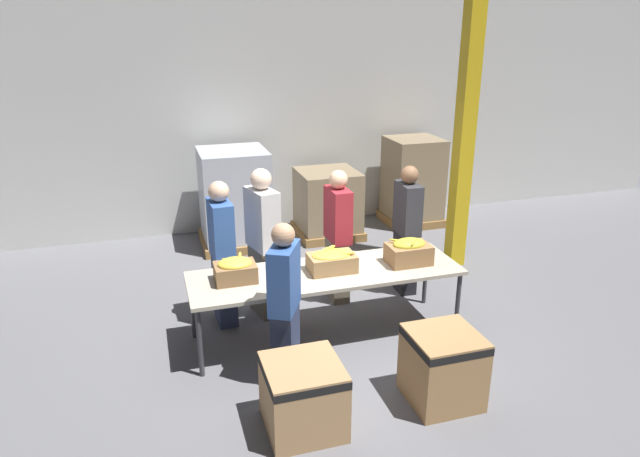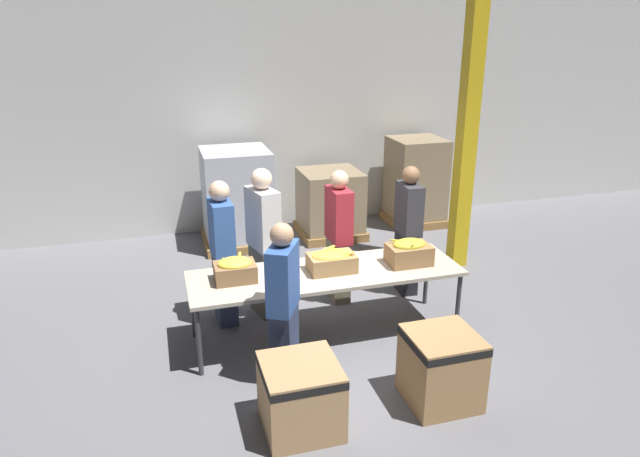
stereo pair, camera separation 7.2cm
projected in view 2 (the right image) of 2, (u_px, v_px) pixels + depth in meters
ground_plane at (326, 335)px, 6.28m from camera, size 30.00×30.00×0.00m
wall_back at (257, 106)px, 9.03m from camera, size 16.00×0.08×4.00m
sorting_table at (326, 275)px, 6.04m from camera, size 2.89×0.88×0.76m
banana_box_0 at (235, 269)px, 5.78m from camera, size 0.42×0.33×0.26m
banana_box_1 at (332, 261)px, 6.01m from camera, size 0.49×0.32×0.25m
banana_box_2 at (409, 252)px, 6.18m from camera, size 0.46×0.32×0.29m
volunteer_0 at (339, 237)px, 6.84m from camera, size 0.23×0.44×1.64m
volunteer_1 at (283, 305)px, 5.24m from camera, size 0.39×0.48×1.59m
volunteer_2 at (223, 254)px, 6.31m from camera, size 0.25×0.46×1.66m
volunteer_3 at (408, 231)px, 7.06m from camera, size 0.25×0.45×1.63m
volunteer_4 at (264, 244)px, 6.48m from camera, size 0.34×0.51×1.75m
donation_bin_0 at (301, 394)px, 4.74m from camera, size 0.63×0.63×0.61m
donation_bin_1 at (441, 366)px, 5.07m from camera, size 0.61×0.61×0.67m
support_pillar at (468, 123)px, 7.46m from camera, size 0.21×0.21×4.00m
pallet_stack_0 at (237, 198)px, 8.66m from camera, size 1.07×1.07×1.47m
pallet_stack_1 at (416, 182)px, 9.58m from camera, size 0.91×0.91×1.46m
pallet_stack_2 at (330, 204)px, 9.08m from camera, size 0.99×0.99×1.06m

